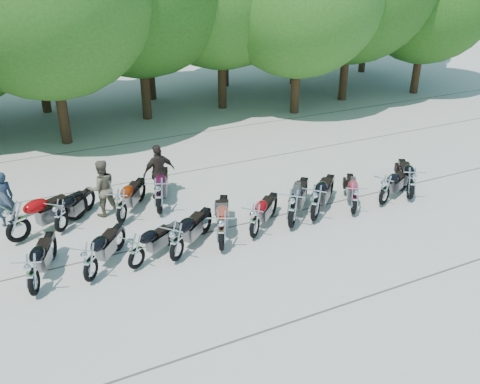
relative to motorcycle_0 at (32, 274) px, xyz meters
name	(u,v)px	position (x,y,z in m)	size (l,w,h in m)	color
ground	(263,249)	(5.92, -0.49, -0.63)	(90.00, 90.00, 0.00)	#A19C92
motorcycle_0	(32,274)	(0.00, 0.00, 0.00)	(0.68, 2.24, 1.27)	black
motorcycle_1	(90,261)	(1.32, -0.02, -0.02)	(0.66, 2.18, 1.23)	black
motorcycle_2	(136,251)	(2.49, 0.02, -0.06)	(0.62, 2.03, 1.15)	black
motorcycle_3	(176,241)	(3.55, -0.08, 0.01)	(0.69, 2.28, 1.29)	black
motorcycle_4	(221,230)	(4.82, -0.11, 0.05)	(0.73, 2.40, 1.36)	maroon
motorcycle_5	(255,220)	(5.94, 0.09, -0.03)	(0.65, 2.14, 1.21)	#780409
motorcycle_6	(293,208)	(7.19, 0.11, 0.08)	(0.76, 2.51, 1.42)	black
motorcycle_7	(316,202)	(8.04, 0.17, 0.05)	(0.74, 2.43, 1.37)	black
motorcycle_8	(354,198)	(9.36, 0.03, -0.04)	(0.64, 2.11, 1.19)	maroon
motorcycle_9	(385,189)	(10.63, 0.11, -0.03)	(0.65, 2.14, 1.21)	black
motorcycle_10	(411,183)	(11.67, 0.06, 0.01)	(0.70, 2.29, 1.29)	black
motorcycle_11	(17,221)	(-0.13, 2.71, 0.09)	(0.78, 2.57, 1.45)	#910507
motorcycle_12	(60,215)	(1.02, 2.82, -0.03)	(0.65, 2.13, 1.20)	black
motorcycle_13	(121,205)	(2.73, 2.57, 0.01)	(0.69, 2.27, 1.28)	maroon
motorcycle_14	(159,195)	(3.93, 2.64, 0.06)	(0.75, 2.46, 1.39)	#36071E
rider_0	(4,199)	(-0.37, 4.07, 0.23)	(0.63, 0.41, 1.72)	#1B2738
rider_1	(102,188)	(2.39, 3.44, 0.28)	(0.89, 0.69, 1.82)	brown
rider_2	(159,172)	(4.32, 3.78, 0.31)	(1.11, 0.46, 1.89)	black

